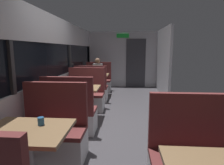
{
  "coord_description": "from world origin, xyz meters",
  "views": [
    {
      "loc": [
        0.15,
        -3.94,
        1.57
      ],
      "look_at": [
        -0.18,
        0.57,
        0.79
      ],
      "focal_mm": 30.85,
      "sensor_mm": 36.0,
      "label": 1
    }
  ],
  "objects_px": {
    "dining_table_near_window": "(27,138)",
    "dining_table_far_window": "(95,77)",
    "bench_near_window_facing_entry": "(53,136)",
    "bench_mid_window_facing_end": "(71,116)",
    "coffee_cup_secondary": "(41,121)",
    "seated_passenger": "(98,77)",
    "dining_table_mid_window": "(79,92)",
    "bench_mid_window_facing_entry": "(86,97)",
    "bench_far_window_facing_entry": "(98,83)",
    "coffee_cup_primary": "(75,86)",
    "bench_far_window_facing_end": "(92,90)"
  },
  "relations": [
    {
      "from": "dining_table_near_window",
      "to": "dining_table_far_window",
      "type": "distance_m",
      "value": 4.58
    },
    {
      "from": "bench_near_window_facing_entry",
      "to": "bench_mid_window_facing_end",
      "type": "distance_m",
      "value": 0.89
    },
    {
      "from": "dining_table_far_window",
      "to": "coffee_cup_secondary",
      "type": "relative_size",
      "value": 10.0
    },
    {
      "from": "dining_table_far_window",
      "to": "seated_passenger",
      "type": "distance_m",
      "value": 0.64
    },
    {
      "from": "dining_table_mid_window",
      "to": "bench_mid_window_facing_entry",
      "type": "distance_m",
      "value": 0.77
    },
    {
      "from": "dining_table_far_window",
      "to": "bench_mid_window_facing_entry",
      "type": "bearing_deg",
      "value": -90.0
    },
    {
      "from": "bench_far_window_facing_entry",
      "to": "coffee_cup_primary",
      "type": "height_order",
      "value": "bench_far_window_facing_entry"
    },
    {
      "from": "coffee_cup_primary",
      "to": "bench_mid_window_facing_entry",
      "type": "bearing_deg",
      "value": 86.74
    },
    {
      "from": "bench_far_window_facing_entry",
      "to": "coffee_cup_primary",
      "type": "relative_size",
      "value": 12.22
    },
    {
      "from": "coffee_cup_primary",
      "to": "bench_mid_window_facing_end",
      "type": "bearing_deg",
      "value": -85.6
    },
    {
      "from": "dining_table_mid_window",
      "to": "bench_near_window_facing_entry",
      "type": "bearing_deg",
      "value": -90.0
    },
    {
      "from": "bench_far_window_facing_entry",
      "to": "coffee_cup_secondary",
      "type": "distance_m",
      "value": 5.17
    },
    {
      "from": "seated_passenger",
      "to": "coffee_cup_secondary",
      "type": "distance_m",
      "value": 5.09
    },
    {
      "from": "dining_table_near_window",
      "to": "bench_far_window_facing_end",
      "type": "distance_m",
      "value": 3.89
    },
    {
      "from": "seated_passenger",
      "to": "dining_table_mid_window",
      "type": "bearing_deg",
      "value": -90.0
    },
    {
      "from": "bench_mid_window_facing_entry",
      "to": "bench_far_window_facing_end",
      "type": "height_order",
      "value": "same"
    },
    {
      "from": "bench_near_window_facing_entry",
      "to": "coffee_cup_secondary",
      "type": "height_order",
      "value": "bench_near_window_facing_entry"
    },
    {
      "from": "bench_mid_window_facing_end",
      "to": "bench_far_window_facing_end",
      "type": "relative_size",
      "value": 1.0
    },
    {
      "from": "dining_table_near_window",
      "to": "bench_far_window_facing_end",
      "type": "bearing_deg",
      "value": 90.0
    },
    {
      "from": "bench_far_window_facing_entry",
      "to": "seated_passenger",
      "type": "height_order",
      "value": "seated_passenger"
    },
    {
      "from": "dining_table_far_window",
      "to": "seated_passenger",
      "type": "height_order",
      "value": "seated_passenger"
    },
    {
      "from": "bench_near_window_facing_entry",
      "to": "coffee_cup_secondary",
      "type": "bearing_deg",
      "value": -79.46
    },
    {
      "from": "bench_near_window_facing_entry",
      "to": "coffee_cup_primary",
      "type": "relative_size",
      "value": 12.22
    },
    {
      "from": "dining_table_near_window",
      "to": "seated_passenger",
      "type": "distance_m",
      "value": 5.2
    },
    {
      "from": "bench_near_window_facing_entry",
      "to": "bench_far_window_facing_end",
      "type": "xyz_separation_m",
      "value": [
        0.0,
        3.18,
        0.0
      ]
    },
    {
      "from": "dining_table_far_window",
      "to": "dining_table_near_window",
      "type": "bearing_deg",
      "value": -90.0
    },
    {
      "from": "bench_near_window_facing_entry",
      "to": "bench_mid_window_facing_end",
      "type": "xyz_separation_m",
      "value": [
        0.0,
        0.89,
        0.0
      ]
    },
    {
      "from": "seated_passenger",
      "to": "bench_far_window_facing_end",
      "type": "bearing_deg",
      "value": -90.0
    },
    {
      "from": "dining_table_far_window",
      "to": "seated_passenger",
      "type": "xyz_separation_m",
      "value": [
        0.0,
        0.63,
        -0.1
      ]
    },
    {
      "from": "bench_mid_window_facing_end",
      "to": "seated_passenger",
      "type": "bearing_deg",
      "value": 90.0
    },
    {
      "from": "bench_mid_window_facing_end",
      "to": "bench_mid_window_facing_entry",
      "type": "bearing_deg",
      "value": 90.0
    },
    {
      "from": "bench_mid_window_facing_entry",
      "to": "coffee_cup_secondary",
      "type": "xyz_separation_m",
      "value": [
        0.11,
        -2.87,
        0.46
      ]
    },
    {
      "from": "coffee_cup_primary",
      "to": "bench_near_window_facing_entry",
      "type": "bearing_deg",
      "value": -88.23
    },
    {
      "from": "bench_mid_window_facing_entry",
      "to": "bench_near_window_facing_entry",
      "type": "bearing_deg",
      "value": -90.0
    },
    {
      "from": "dining_table_near_window",
      "to": "bench_mid_window_facing_entry",
      "type": "distance_m",
      "value": 3.0
    },
    {
      "from": "bench_mid_window_facing_entry",
      "to": "bench_far_window_facing_entry",
      "type": "bearing_deg",
      "value": 90.0
    },
    {
      "from": "coffee_cup_secondary",
      "to": "dining_table_far_window",
      "type": "bearing_deg",
      "value": 91.38
    },
    {
      "from": "coffee_cup_secondary",
      "to": "coffee_cup_primary",
      "type": "bearing_deg",
      "value": 94.25
    },
    {
      "from": "dining_table_near_window",
      "to": "bench_mid_window_facing_end",
      "type": "relative_size",
      "value": 0.82
    },
    {
      "from": "bench_near_window_facing_entry",
      "to": "dining_table_far_window",
      "type": "xyz_separation_m",
      "value": [
        0.0,
        3.88,
        0.31
      ]
    },
    {
      "from": "bench_near_window_facing_entry",
      "to": "coffee_cup_secondary",
      "type": "xyz_separation_m",
      "value": [
        0.11,
        -0.58,
        0.46
      ]
    },
    {
      "from": "dining_table_near_window",
      "to": "coffee_cup_secondary",
      "type": "relative_size",
      "value": 10.0
    },
    {
      "from": "bench_mid_window_facing_end",
      "to": "coffee_cup_secondary",
      "type": "bearing_deg",
      "value": -85.81
    },
    {
      "from": "bench_near_window_facing_entry",
      "to": "dining_table_mid_window",
      "type": "xyz_separation_m",
      "value": [
        0.0,
        1.59,
        0.31
      ]
    },
    {
      "from": "bench_far_window_facing_entry",
      "to": "bench_far_window_facing_end",
      "type": "bearing_deg",
      "value": -90.0
    },
    {
      "from": "dining_table_mid_window",
      "to": "dining_table_far_window",
      "type": "relative_size",
      "value": 1.0
    },
    {
      "from": "dining_table_mid_window",
      "to": "coffee_cup_secondary",
      "type": "xyz_separation_m",
      "value": [
        0.11,
        -2.17,
        0.15
      ]
    },
    {
      "from": "seated_passenger",
      "to": "coffee_cup_primary",
      "type": "bearing_deg",
      "value": -90.87
    },
    {
      "from": "bench_mid_window_facing_end",
      "to": "coffee_cup_secondary",
      "type": "distance_m",
      "value": 1.54
    },
    {
      "from": "bench_far_window_facing_end",
      "to": "bench_far_window_facing_entry",
      "type": "height_order",
      "value": "same"
    }
  ]
}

